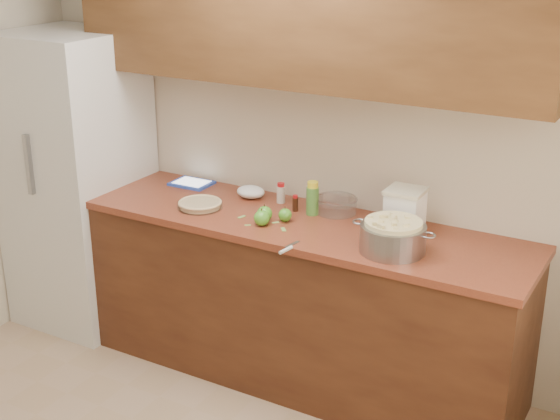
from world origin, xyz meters
The scene contains 21 objects.
room_shell centered at (0.00, 0.00, 1.30)m, with size 3.60×3.60×3.60m.
counter_run centered at (0.00, 1.48, 0.46)m, with size 2.64×0.68×0.92m.
upper_cabinets centered at (0.00, 1.63, 1.95)m, with size 2.60×0.34×0.70m, color brown.
fridge centered at (-1.44, 1.44, 0.90)m, with size 0.70×0.70×1.80m, color silver.
pie centered at (-0.48, 1.38, 0.94)m, with size 0.25×0.25×0.04m.
colander centered at (0.65, 1.34, 0.99)m, with size 0.42×0.31×0.15m.
flour_canister centered at (0.61, 1.61, 1.03)m, with size 0.19×0.19×0.23m.
tablet centered at (-0.76, 1.68, 0.93)m, with size 0.24×0.18×0.02m.
paring_knife centered at (0.22, 1.10, 0.93)m, with size 0.05×0.19×0.02m.
lemon_bottle centered at (0.10, 1.59, 1.01)m, with size 0.07×0.07×0.18m.
cinnamon_shaker centered at (-0.14, 1.67, 0.97)m, with size 0.05×0.05×0.11m.
vanilla_bottle centered at (-0.01, 1.59, 0.96)m, with size 0.03×0.03×0.09m.
mixing_bowl centered at (0.20, 1.68, 0.97)m, with size 0.23×0.23×0.09m.
paper_towel centered at (-0.33, 1.66, 0.95)m, with size 0.16×0.13×0.07m, color white.
apple_left centered at (-0.07, 1.38, 0.96)m, with size 0.08×0.08×0.09m.
apple_center centered at (0.02, 1.43, 0.96)m, with size 0.07×0.07×0.08m.
apple_front centered at (-0.05, 1.32, 0.96)m, with size 0.08×0.08×0.09m.
peel_a centered at (-0.12, 1.28, 0.92)m, with size 0.03×0.01×0.00m, color #90BB5B.
peel_b centered at (-0.01, 1.39, 0.92)m, with size 0.04×0.02×0.00m, color #90BB5B.
peel_c centered at (0.07, 1.33, 0.92)m, with size 0.05×0.02×0.00m, color #90BB5B.
peel_d centered at (-0.21, 1.37, 0.92)m, with size 0.05×0.02×0.00m, color #90BB5B.
Camera 1 is at (1.88, -1.86, 2.40)m, focal length 50.00 mm.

